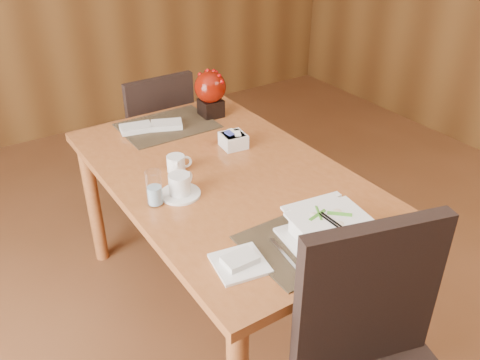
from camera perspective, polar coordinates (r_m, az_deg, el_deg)
dining_table at (r=2.17m, az=-1.55°, el=-1.38°), size 0.90×1.50×0.75m
placemat_near at (r=1.75m, az=7.99°, el=-6.65°), size 0.45×0.33×0.01m
placemat_far at (r=2.56m, az=-8.14°, el=6.06°), size 0.45×0.33×0.01m
soup_setting at (r=1.72m, az=9.88°, el=-5.64°), size 0.30×0.30×0.11m
coffee_cup at (r=1.97m, az=-6.78°, el=-0.73°), size 0.16×0.16×0.09m
water_glass at (r=1.91m, az=-9.60°, el=-0.91°), size 0.08×0.08×0.14m
creamer_jug at (r=2.13m, az=-7.21°, el=1.84°), size 0.12×0.12×0.07m
sugar_caddy at (r=2.32m, az=-0.75°, el=4.47°), size 0.12×0.12×0.06m
berry_decor at (r=2.60m, az=-3.35°, el=9.92°), size 0.16×0.16×0.24m
napkins_far at (r=2.52m, az=-9.67°, el=5.99°), size 0.32×0.19×0.03m
bread_plate at (r=1.64m, az=-0.02°, el=-9.37°), size 0.19×0.19×0.01m
far_chair at (r=3.03m, az=-9.49°, el=4.85°), size 0.42×0.42×0.89m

